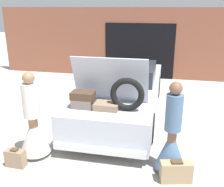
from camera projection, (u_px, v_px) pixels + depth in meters
ground_plane at (122, 112)px, 7.40m from camera, size 40.00×40.00×0.00m
garage_wall_back at (140, 44)px, 10.58m from camera, size 12.00×0.14×2.80m
car at (123, 92)px, 7.20m from camera, size 1.92×5.19×1.88m
person_left at (34, 127)px, 5.09m from camera, size 0.61×0.61×1.72m
person_right at (172, 141)px, 4.59m from camera, size 0.55×0.55×1.68m
suitcase_beside_left_person at (16, 158)px, 4.86m from camera, size 0.37×0.18×0.36m
suitcase_beside_right_person at (176, 172)px, 4.44m from camera, size 0.56×0.32×0.39m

